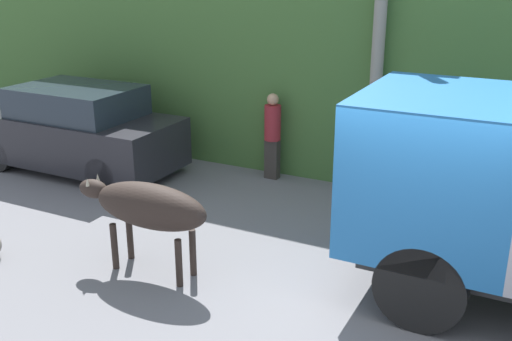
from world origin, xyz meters
TOP-DOWN VIEW (x-y plane):
  - ground_plane at (0.00, 0.00)m, footprint 60.00×60.00m
  - hillside_embankment at (0.00, 6.91)m, footprint 32.00×6.41m
  - building_backdrop at (-5.78, 5.29)m, footprint 5.10×2.70m
  - brown_cow at (-3.39, -0.65)m, footprint 2.01×0.60m
  - parked_suv at (-7.20, 2.11)m, footprint 4.25×1.79m
  - pedestrian_on_hill at (-3.52, 3.41)m, footprint 0.32×0.32m
  - utility_pole at (-1.62, 3.51)m, footprint 0.90×0.21m

SIDE VIEW (x-z plane):
  - ground_plane at x=0.00m, z-range 0.00..0.00m
  - parked_suv at x=-7.20m, z-range -0.03..1.66m
  - pedestrian_on_hill at x=-3.52m, z-range 0.09..1.75m
  - brown_cow at x=-3.39m, z-range 0.31..1.56m
  - building_backdrop at x=-5.78m, z-range 0.01..2.80m
  - hillside_embankment at x=0.00m, z-range 0.00..3.95m
  - utility_pole at x=-1.62m, z-range 0.12..5.95m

